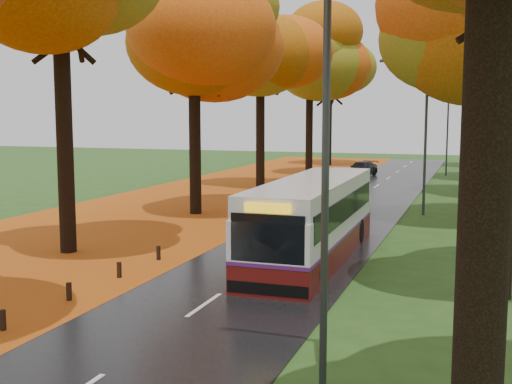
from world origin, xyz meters
The scene contains 13 objects.
road centered at (0.00, 25.00, 0.02)m, with size 6.50×90.00×0.04m, color black.
centre_line centered at (0.00, 25.00, 0.04)m, with size 0.12×90.00×0.01m, color silver.
leaf_verge centered at (-9.00, 25.00, 0.01)m, with size 12.00×90.00×0.02m, color #9A3E0E.
leaf_drift centered at (-3.05, 25.00, 0.04)m, with size 0.90×90.00×0.01m, color #B55612.
trees_left centered at (-7.18, 27.06, 9.53)m, with size 9.20×74.00×13.88m.
trees_right centered at (7.19, 26.91, 9.69)m, with size 9.30×74.20×13.96m.
streetlamp_near centered at (3.95, 8.00, 4.71)m, with size 2.45×0.18×8.00m.
streetlamp_mid centered at (3.95, 30.00, 4.71)m, with size 2.45×0.18×8.00m.
streetlamp_far centered at (3.95, 52.00, 4.71)m, with size 2.45×0.18×8.00m.
bus centered at (1.36, 18.35, 1.51)m, with size 2.55×10.66×2.80m.
car_white centered at (-2.35, 30.06, 0.81)m, with size 1.81×4.50×1.53m, color silver.
car_silver centered at (-2.35, 40.98, 0.69)m, with size 1.38×3.95×1.30m, color gray.
car_dark centered at (-2.35, 49.13, 0.62)m, with size 1.64×4.02×1.17m, color black.
Camera 1 is at (6.82, -3.28, 5.13)m, focal length 45.00 mm.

